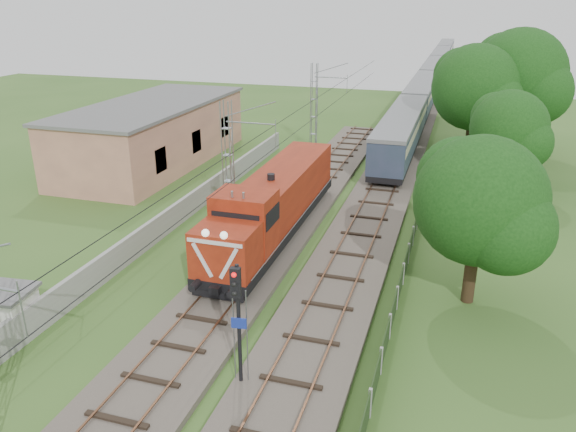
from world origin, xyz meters
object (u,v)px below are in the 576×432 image
(locomotive, at_px, (274,203))
(signal_post, at_px, (237,307))
(relay_hut, at_px, (9,313))
(coach_rake, at_px, (433,72))

(locomotive, height_order, signal_post, signal_post)
(locomotive, height_order, relay_hut, locomotive)
(relay_hut, bearing_deg, locomotive, 60.59)
(locomotive, relative_size, relay_hut, 7.30)
(coach_rake, bearing_deg, signal_post, -91.35)
(relay_hut, bearing_deg, coach_rake, 80.83)
(coach_rake, bearing_deg, locomotive, -94.49)
(signal_post, bearing_deg, coach_rake, 88.65)
(coach_rake, relative_size, relay_hut, 45.68)
(coach_rake, xyz_separation_m, signal_post, (-1.81, -77.12, 1.09))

